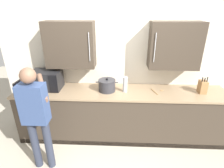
% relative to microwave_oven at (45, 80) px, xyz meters
% --- Properties ---
extents(back_wall_tiled, '(4.32, 0.44, 2.85)m').
position_rel_microwave_oven_xyz_m(back_wall_tiled, '(1.32, 0.29, 0.39)').
color(back_wall_tiled, beige).
rests_on(back_wall_tiled, ground_plane).
extents(counter_unit, '(3.63, 0.67, 0.93)m').
position_rel_microwave_oven_xyz_m(counter_unit, '(1.32, -0.03, -0.63)').
color(counter_unit, '#3D3328').
rests_on(counter_unit, ground_plane).
extents(microwave_oven, '(0.53, 0.71, 0.33)m').
position_rel_microwave_oven_xyz_m(microwave_oven, '(0.00, 0.00, 0.00)').
color(microwave_oven, black).
rests_on(microwave_oven, counter_unit).
extents(stock_pot, '(0.38, 0.29, 0.23)m').
position_rel_microwave_oven_xyz_m(stock_pot, '(1.08, -0.03, -0.06)').
color(stock_pot, '#2D2D33').
rests_on(stock_pot, counter_unit).
extents(knife_block, '(0.11, 0.15, 0.29)m').
position_rel_microwave_oven_xyz_m(knife_block, '(2.67, -0.03, -0.06)').
color(knife_block, '#A37547').
rests_on(knife_block, counter_unit).
extents(wooden_spoon, '(0.22, 0.22, 0.02)m').
position_rel_microwave_oven_xyz_m(wooden_spoon, '(1.95, -0.02, -0.15)').
color(wooden_spoon, tan).
rests_on(wooden_spoon, counter_unit).
extents(thermos_flask, '(0.08, 0.08, 0.27)m').
position_rel_microwave_oven_xyz_m(thermos_flask, '(1.38, -0.05, -0.03)').
color(thermos_flask, '#B7BABF').
rests_on(thermos_flask, counter_unit).
extents(person_figure, '(0.44, 0.61, 1.59)m').
position_rel_microwave_oven_xyz_m(person_figure, '(0.16, -0.79, -0.15)').
color(person_figure, '#282D3D').
rests_on(person_figure, ground_plane).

